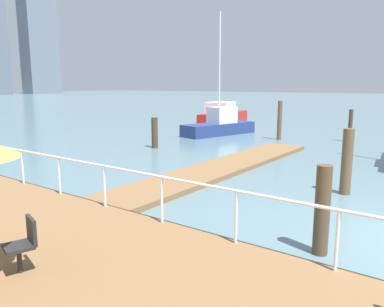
# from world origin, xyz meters

# --- Properties ---
(floating_dock) EXTENTS (13.93, 2.00, 0.18)m
(floating_dock) POSITION_xyz_m (3.47, 7.72, 0.09)
(floating_dock) COLOR olive
(floating_dock) RESTS_ON ground_plane
(boardwalk_railing) EXTENTS (0.06, 22.73, 1.08)m
(boardwalk_railing) POSITION_xyz_m (-3.15, 6.96, 1.25)
(boardwalk_railing) COLOR white
(boardwalk_railing) RESTS_ON boardwalk
(dock_piling_0) EXTENTS (0.35, 0.35, 1.67)m
(dock_piling_0) POSITION_xyz_m (6.13, 13.58, 0.84)
(dock_piling_0) COLOR #473826
(dock_piling_0) RESTS_ON ground_plane
(dock_piling_1) EXTENTS (0.31, 0.31, 1.87)m
(dock_piling_1) POSITION_xyz_m (-1.79, 1.97, 0.93)
(dock_piling_1) COLOR brown
(dock_piling_1) RESTS_ON ground_plane
(dock_piling_2) EXTENTS (0.28, 0.28, 2.44)m
(dock_piling_2) POSITION_xyz_m (13.10, 9.33, 1.22)
(dock_piling_2) COLOR brown
(dock_piling_2) RESTS_ON ground_plane
(dock_piling_3) EXTENTS (0.24, 0.24, 1.97)m
(dock_piling_3) POSITION_xyz_m (14.81, 5.50, 0.98)
(dock_piling_3) COLOR #473826
(dock_piling_3) RESTS_ON ground_plane
(dock_piling_4) EXTENTS (0.34, 0.34, 2.10)m
(dock_piling_4) POSITION_xyz_m (3.03, 2.72, 1.05)
(dock_piling_4) COLOR brown
(dock_piling_4) RESTS_ON ground_plane
(moored_boat_0) EXTENTS (5.86, 2.96, 8.19)m
(moored_boat_0) POSITION_xyz_m (12.98, 13.68, 0.69)
(moored_boat_0) COLOR navy
(moored_boat_0) RESTS_ON ground_plane
(moored_boat_2) EXTENTS (6.77, 3.51, 2.06)m
(moored_boat_2) POSITION_xyz_m (17.45, 16.14, 0.80)
(moored_boat_2) COLOR red
(moored_boat_2) RESTS_ON ground_plane
(cafe_chair_0) EXTENTS (0.58, 0.56, 0.90)m
(cafe_chair_0) POSITION_xyz_m (-6.17, 5.43, 0.93)
(cafe_chair_0) COLOR #262628
(cafe_chair_0) RESTS_ON boardwalk
(skyline_tower_6) EXTENTS (12.20, 9.43, 53.04)m
(skyline_tower_6) POSITION_xyz_m (74.08, 131.13, 26.52)
(skyline_tower_6) COLOR slate
(skyline_tower_6) RESTS_ON ground_plane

